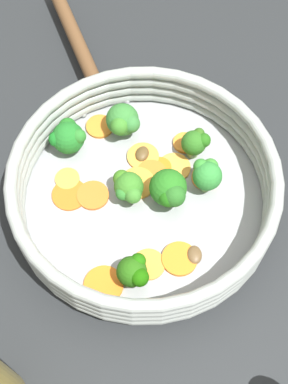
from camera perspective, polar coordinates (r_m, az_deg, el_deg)
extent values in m
plane|color=black|center=(0.71, 0.00, -1.19)|extent=(4.00, 4.00, 0.00)
cylinder|color=#939699|center=(0.70, 0.00, -0.89)|extent=(0.32, 0.32, 0.02)
torus|color=#939B95|center=(0.69, 0.00, -0.27)|extent=(0.34, 0.34, 0.02)
torus|color=#939B95|center=(0.67, 0.00, 0.37)|extent=(0.34, 0.34, 0.02)
torus|color=#939B95|center=(0.66, 0.00, 1.04)|extent=(0.34, 0.34, 0.02)
torus|color=#939B95|center=(0.64, 0.00, 1.74)|extent=(0.34, 0.34, 0.02)
cylinder|color=brown|center=(0.84, -7.19, 15.73)|extent=(0.23, 0.10, 0.02)
sphere|color=#93929B|center=(0.77, -1.86, 9.67)|extent=(0.01, 0.01, 0.01)
sphere|color=#919999|center=(0.76, -6.45, 8.22)|extent=(0.01, 0.01, 0.01)
cylinder|color=orange|center=(0.75, -4.76, 6.98)|extent=(0.05, 0.05, 0.00)
cylinder|color=orange|center=(0.71, 0.81, 1.97)|extent=(0.06, 0.06, 0.00)
cylinder|color=orange|center=(0.71, -8.18, 1.41)|extent=(0.04, 0.04, 0.00)
cylinder|color=orange|center=(0.71, 1.70, 2.64)|extent=(0.03, 0.03, 0.00)
cylinder|color=orange|center=(0.65, 0.50, -7.71)|extent=(0.06, 0.06, 0.00)
cylinder|color=#F79C33|center=(0.70, -0.72, 0.97)|extent=(0.06, 0.06, 0.01)
cylinder|color=orange|center=(0.72, -0.11, 3.80)|extent=(0.06, 0.06, 0.00)
cylinder|color=orange|center=(0.70, -5.47, -0.36)|extent=(0.05, 0.05, 0.00)
cylinder|color=orange|center=(0.71, 6.53, 1.56)|extent=(0.05, 0.05, 0.01)
cylinder|color=orange|center=(0.74, 4.38, 5.26)|extent=(0.04, 0.04, 0.00)
cylinder|color=#F39D3C|center=(0.71, 3.24, 2.65)|extent=(0.04, 0.04, 0.00)
cylinder|color=orange|center=(0.65, -4.33, -9.84)|extent=(0.06, 0.06, 0.00)
cylinder|color=orange|center=(0.70, -7.94, -0.27)|extent=(0.05, 0.05, 0.00)
cylinder|color=orange|center=(0.66, 3.81, -7.12)|extent=(0.06, 0.06, 0.01)
cylinder|color=#71A05D|center=(0.64, -1.28, -9.02)|extent=(0.01, 0.01, 0.02)
sphere|color=#225910|center=(0.63, -1.31, -8.48)|extent=(0.04, 0.04, 0.04)
sphere|color=#1B5E09|center=(0.62, -0.63, -7.36)|extent=(0.02, 0.02, 0.02)
sphere|color=#185806|center=(0.62, -0.49, -9.07)|extent=(0.02, 0.02, 0.02)
cylinder|color=#6E964A|center=(0.69, 2.51, -0.38)|extent=(0.01, 0.01, 0.02)
sphere|color=#23691B|center=(0.67, 2.58, 0.48)|extent=(0.05, 0.05, 0.05)
sphere|color=#1C6211|center=(0.65, 2.63, -0.58)|extent=(0.02, 0.02, 0.02)
sphere|color=#24611F|center=(0.65, 3.23, -0.38)|extent=(0.03, 0.03, 0.03)
cylinder|color=#7EA364|center=(0.74, -2.27, 6.83)|extent=(0.01, 0.01, 0.02)
sphere|color=#31732E|center=(0.72, -2.32, 7.73)|extent=(0.04, 0.04, 0.04)
sphere|color=#357625|center=(0.71, -2.62, 7.06)|extent=(0.02, 0.02, 0.02)
sphere|color=#317232|center=(0.71, -1.41, 7.30)|extent=(0.02, 0.02, 0.02)
cylinder|color=#6D9C57|center=(0.69, -1.60, -0.10)|extent=(0.01, 0.01, 0.01)
sphere|color=#347323|center=(0.67, -1.64, 0.61)|extent=(0.04, 0.04, 0.04)
sphere|color=#37721C|center=(0.68, -2.38, 1.45)|extent=(0.02, 0.02, 0.02)
sphere|color=#2C7329|center=(0.67, -2.29, -0.12)|extent=(0.02, 0.02, 0.02)
sphere|color=#377728|center=(0.66, -1.31, -0.19)|extent=(0.02, 0.02, 0.02)
cylinder|color=#8AAB67|center=(0.70, 6.60, 0.89)|extent=(0.01, 0.01, 0.02)
sphere|color=#2E8033|center=(0.68, 6.77, 1.72)|extent=(0.04, 0.04, 0.04)
sphere|color=#37842D|center=(0.68, 7.09, 2.72)|extent=(0.02, 0.02, 0.02)
sphere|color=#30802C|center=(0.68, 6.09, 2.74)|extent=(0.02, 0.02, 0.02)
cylinder|color=#6E8C56|center=(0.72, 5.21, 4.44)|extent=(0.02, 0.02, 0.02)
sphere|color=#29631C|center=(0.71, 5.33, 5.24)|extent=(0.03, 0.03, 0.03)
sphere|color=#215D14|center=(0.70, 6.33, 5.54)|extent=(0.02, 0.02, 0.02)
sphere|color=#2C5918|center=(0.71, 5.88, 6.21)|extent=(0.02, 0.02, 0.02)
cylinder|color=#6A9847|center=(0.73, -7.89, 4.87)|extent=(0.01, 0.01, 0.02)
sphere|color=#1D6A22|center=(0.71, -8.09, 5.75)|extent=(0.04, 0.04, 0.04)
sphere|color=#1E651D|center=(0.72, -8.15, 6.92)|extent=(0.02, 0.02, 0.02)
sphere|color=#256E25|center=(0.70, -6.99, 5.92)|extent=(0.02, 0.02, 0.02)
sphere|color=#16691D|center=(0.71, -9.32, 5.60)|extent=(0.02, 0.02, 0.02)
ellipsoid|color=brown|center=(0.66, 5.41, -6.68)|extent=(0.03, 0.03, 0.01)
ellipsoid|color=brown|center=(0.72, -0.19, 4.10)|extent=(0.03, 0.03, 0.01)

